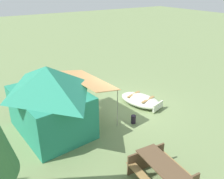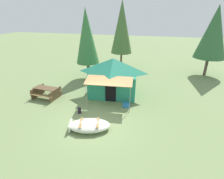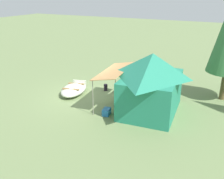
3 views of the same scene
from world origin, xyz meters
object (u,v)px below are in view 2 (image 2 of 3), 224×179
(pine_tree_back_right, at_px, (87,37))
(pine_tree_far_center, at_px, (122,27))
(canvas_cabin_tent, at_px, (113,76))
(picnic_table, at_px, (46,92))
(fuel_can, at_px, (79,111))
(pine_tree_back_left, at_px, (214,32))
(beached_rowboat, at_px, (89,125))
(cooler_box, at_px, (126,105))

(pine_tree_back_right, xyz_separation_m, pine_tree_far_center, (2.26, 4.34, 0.48))
(canvas_cabin_tent, height_order, pine_tree_far_center, pine_tree_far_center)
(picnic_table, relative_size, pine_tree_back_right, 0.30)
(picnic_table, distance_m, pine_tree_far_center, 10.52)
(canvas_cabin_tent, distance_m, picnic_table, 5.05)
(fuel_can, relative_size, pine_tree_far_center, 0.05)
(fuel_can, xyz_separation_m, pine_tree_far_center, (0.52, 10.47, 4.16))
(picnic_table, bearing_deg, canvas_cabin_tent, 20.55)
(pine_tree_back_left, bearing_deg, canvas_cabin_tent, -139.87)
(fuel_can, xyz_separation_m, pine_tree_back_right, (-1.74, 6.14, 3.67))
(beached_rowboat, height_order, picnic_table, picnic_table)
(fuel_can, bearing_deg, pine_tree_back_left, 46.68)
(canvas_cabin_tent, distance_m, cooler_box, 2.50)
(beached_rowboat, distance_m, pine_tree_back_left, 14.27)
(beached_rowboat, height_order, pine_tree_far_center, pine_tree_far_center)
(cooler_box, relative_size, pine_tree_back_left, 0.07)
(beached_rowboat, distance_m, pine_tree_far_center, 12.57)
(beached_rowboat, distance_m, picnic_table, 5.28)
(cooler_box, distance_m, pine_tree_back_right, 7.42)
(fuel_can, bearing_deg, picnic_table, 156.11)
(pine_tree_back_left, height_order, pine_tree_back_right, pine_tree_back_left)
(canvas_cabin_tent, xyz_separation_m, fuel_can, (-1.39, -3.18, -1.28))
(picnic_table, xyz_separation_m, pine_tree_back_left, (12.46, 8.33, 3.64))
(pine_tree_back_left, bearing_deg, fuel_can, -133.32)
(fuel_can, distance_m, pine_tree_back_left, 13.99)
(pine_tree_back_left, bearing_deg, picnic_table, -146.24)
(pine_tree_back_right, distance_m, pine_tree_far_center, 4.91)
(pine_tree_back_left, xyz_separation_m, pine_tree_back_right, (-10.95, -3.63, -0.27))
(cooler_box, bearing_deg, beached_rowboat, -117.52)
(pine_tree_back_left, bearing_deg, beached_rowboat, -125.67)
(fuel_can, xyz_separation_m, pine_tree_back_left, (9.21, 9.77, 3.94))
(cooler_box, distance_m, pine_tree_back_left, 11.23)
(picnic_table, xyz_separation_m, pine_tree_far_center, (3.76, 9.04, 3.86))
(cooler_box, xyz_separation_m, fuel_can, (-2.72, -1.52, 0.04))
(fuel_can, distance_m, pine_tree_back_right, 7.36)
(canvas_cabin_tent, xyz_separation_m, cooler_box, (1.32, -1.66, -1.32))
(fuel_can, distance_m, pine_tree_far_center, 11.28)
(cooler_box, height_order, pine_tree_back_right, pine_tree_back_right)
(fuel_can, height_order, pine_tree_back_right, pine_tree_back_right)
(pine_tree_back_right, height_order, pine_tree_far_center, pine_tree_far_center)
(fuel_can, bearing_deg, beached_rowboat, -49.18)
(canvas_cabin_tent, relative_size, pine_tree_far_center, 0.57)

